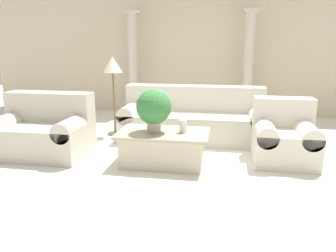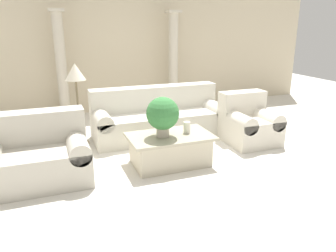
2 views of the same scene
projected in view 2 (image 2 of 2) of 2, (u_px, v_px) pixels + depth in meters
The scene contains 11 objects.
ground_plane at pixel (167, 151), 5.32m from camera, with size 16.00×16.00×0.00m, color silver.
wall_back at pixel (121, 41), 7.51m from camera, with size 10.00×0.06×3.20m.
sofa_long at pixel (159, 117), 5.99m from camera, with size 2.39×0.89×0.89m.
loveseat at pixel (36, 155), 4.25m from camera, with size 1.32×0.89×0.89m.
coffee_table at pixel (170, 149), 4.79m from camera, with size 1.21×0.75×0.45m.
potted_plant at pixel (163, 114), 4.56m from camera, with size 0.46×0.46×0.57m.
pillar_candle at pixel (187, 127), 4.79m from camera, with size 0.10×0.10×0.17m.
floor_lamp at pixel (76, 79), 5.32m from camera, with size 0.33×0.33×1.38m.
column_left at pixel (61, 65), 6.81m from camera, with size 0.31×0.31×2.28m.
column_right at pixel (173, 60), 7.66m from camera, with size 0.31×0.31×2.28m.
armchair at pixel (248, 122), 5.68m from camera, with size 0.82×0.87×0.85m.
Camera 2 is at (-1.74, -4.64, 1.99)m, focal length 35.00 mm.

